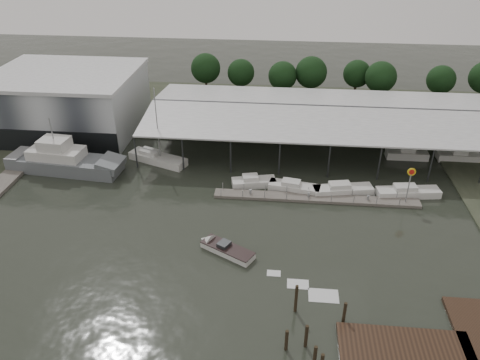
# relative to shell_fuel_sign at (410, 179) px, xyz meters

# --- Properties ---
(ground) EXTENTS (200.00, 200.00, 0.00)m
(ground) POSITION_rel_shell_fuel_sign_xyz_m (-27.00, -9.99, -3.93)
(ground) COLOR #252922
(ground) RESTS_ON ground
(land_strip_far) EXTENTS (140.00, 30.00, 0.30)m
(land_strip_far) POSITION_rel_shell_fuel_sign_xyz_m (-27.00, 32.01, -3.83)
(land_strip_far) COLOR #3D4231
(land_strip_far) RESTS_ON ground
(land_strip_west) EXTENTS (20.00, 40.00, 0.30)m
(land_strip_west) POSITION_rel_shell_fuel_sign_xyz_m (-67.00, 20.01, -3.83)
(land_strip_west) COLOR #3D4231
(land_strip_west) RESTS_ON ground
(storage_warehouse) EXTENTS (24.50, 20.50, 10.50)m
(storage_warehouse) POSITION_rel_shell_fuel_sign_xyz_m (-55.00, 19.95, 1.36)
(storage_warehouse) COLOR #B1B7BC
(storage_warehouse) RESTS_ON ground
(covered_boat_shed) EXTENTS (58.24, 24.00, 6.96)m
(covered_boat_shed) POSITION_rel_shell_fuel_sign_xyz_m (-10.00, 18.01, 2.20)
(covered_boat_shed) COLOR silver
(covered_boat_shed) RESTS_ON ground
(trawler_dock) EXTENTS (3.00, 18.00, 0.50)m
(trawler_dock) POSITION_rel_shell_fuel_sign_xyz_m (-57.00, 4.01, -3.68)
(trawler_dock) COLOR slate
(trawler_dock) RESTS_ON ground
(floating_dock) EXTENTS (28.00, 2.00, 1.40)m
(floating_dock) POSITION_rel_shell_fuel_sign_xyz_m (-12.00, 0.01, -3.72)
(floating_dock) COLOR slate
(floating_dock) RESTS_ON ground
(shell_fuel_sign) EXTENTS (1.10, 0.18, 5.55)m
(shell_fuel_sign) POSITION_rel_shell_fuel_sign_xyz_m (0.00, 0.00, 0.00)
(shell_fuel_sign) COLOR gray
(shell_fuel_sign) RESTS_ON ground
(boardwalk_platform) EXTENTS (15.00, 12.00, 0.50)m
(boardwalk_platform) POSITION_rel_shell_fuel_sign_xyz_m (-2.45, -25.27, -3.73)
(boardwalk_platform) COLOR #352215
(boardwalk_platform) RESTS_ON ground
(grey_trawler) EXTENTS (18.12, 6.30, 8.84)m
(grey_trawler) POSITION_rel_shell_fuel_sign_xyz_m (-49.56, 4.71, -2.35)
(grey_trawler) COLOR #565B5F
(grey_trawler) RESTS_ON ground
(white_sailboat) EXTENTS (9.89, 5.97, 12.45)m
(white_sailboat) POSITION_rel_shell_fuel_sign_xyz_m (-36.45, 8.73, -3.28)
(white_sailboat) COLOR silver
(white_sailboat) RESTS_ON ground
(speedboat_underway) EXTENTS (16.61, 10.07, 2.00)m
(speedboat_underway) POSITION_rel_shell_fuel_sign_xyz_m (-23.18, -12.33, -3.53)
(speedboat_underway) COLOR silver
(speedboat_underway) RESTS_ON ground
(moored_cruiser_0) EXTENTS (6.59, 3.56, 1.70)m
(moored_cruiser_0) POSITION_rel_shell_fuel_sign_xyz_m (-20.82, 2.91, -3.31)
(moored_cruiser_0) COLOR silver
(moored_cruiser_0) RESTS_ON ground
(moored_cruiser_1) EXTENTS (7.48, 3.50, 1.70)m
(moored_cruiser_1) POSITION_rel_shell_fuel_sign_xyz_m (-15.01, 2.00, -3.31)
(moored_cruiser_1) COLOR silver
(moored_cruiser_1) RESTS_ON ground
(moored_cruiser_2) EXTENTS (8.58, 3.77, 1.70)m
(moored_cruiser_2) POSITION_rel_shell_fuel_sign_xyz_m (-8.26, 2.01, -3.31)
(moored_cruiser_2) COLOR silver
(moored_cruiser_2) RESTS_ON ground
(moored_cruiser_3) EXTENTS (8.90, 3.37, 1.70)m
(moored_cruiser_3) POSITION_rel_shell_fuel_sign_xyz_m (0.71, 2.26, -3.31)
(moored_cruiser_3) COLOR silver
(moored_cruiser_3) RESTS_ON ground
(mooring_pilings) EXTENTS (5.81, 7.37, 3.92)m
(mooring_pilings) POSITION_rel_shell_fuel_sign_xyz_m (-13.56, -24.86, -2.88)
(mooring_pilings) COLOR #2E2317
(mooring_pilings) RESTS_ON ground
(horizon_tree_line) EXTENTS (69.24, 9.50, 9.49)m
(horizon_tree_line) POSITION_rel_shell_fuel_sign_xyz_m (-4.60, 38.14, 1.92)
(horizon_tree_line) COLOR black
(horizon_tree_line) RESTS_ON ground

